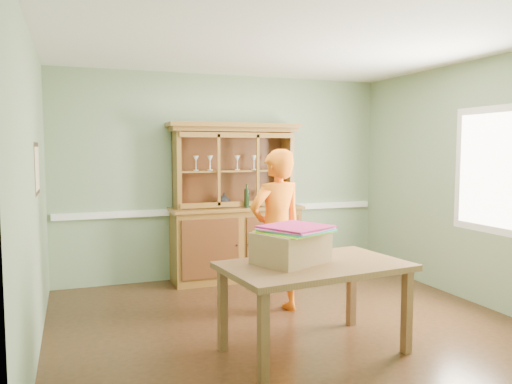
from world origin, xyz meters
name	(u,v)px	position (x,y,z in m)	size (l,w,h in m)	color
floor	(285,322)	(0.00, 0.00, 0.00)	(4.50, 4.50, 0.00)	#492817
ceiling	(286,46)	(0.00, 0.00, 2.70)	(4.50, 4.50, 0.00)	white
wall_back	(226,177)	(0.00, 2.00, 1.35)	(4.50, 4.50, 0.00)	gray
wall_left	(33,194)	(-2.25, 0.00, 1.35)	(4.00, 4.00, 0.00)	gray
wall_right	(468,182)	(2.25, 0.00, 1.35)	(4.00, 4.00, 0.00)	gray
wall_front	(419,211)	(0.00, -2.00, 1.35)	(4.50, 4.50, 0.00)	gray
chair_rail	(227,210)	(0.00, 1.98, 0.90)	(4.41, 0.05, 0.08)	white
framed_map	(38,169)	(-2.23, 0.30, 1.55)	(0.03, 0.60, 0.46)	#342014
window_panel	(487,170)	(2.23, -0.30, 1.50)	(0.03, 0.96, 1.36)	white
china_hutch	(235,225)	(0.06, 1.77, 0.72)	(1.75, 0.58, 2.06)	brown
dining_table	(314,274)	(-0.06, -0.75, 0.67)	(1.62, 1.08, 0.76)	brown
cardboard_box	(291,247)	(-0.23, -0.65, 0.89)	(0.56, 0.45, 0.26)	#9A6E4F
kite_stack	(294,229)	(-0.20, -0.66, 1.05)	(0.66, 0.66, 0.05)	#CDFF20
person	(276,231)	(0.04, 0.32, 0.86)	(0.63, 0.41, 1.72)	orange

